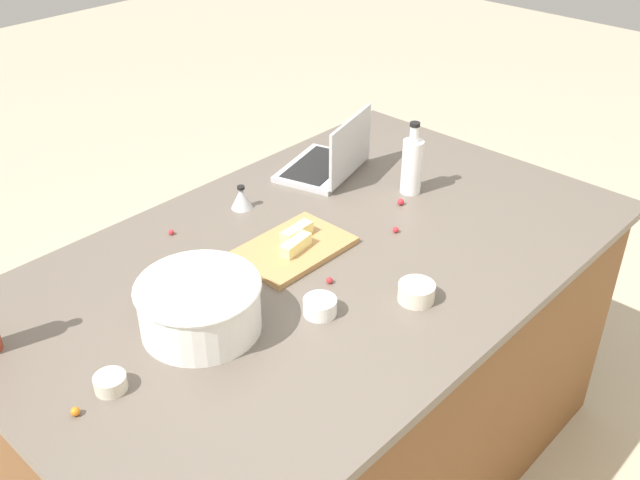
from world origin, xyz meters
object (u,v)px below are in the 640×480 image
object	(u,v)px
ramekin_small	(416,292)
ramekin_wide	(320,306)
mixing_bowl_large	(200,305)
cutting_board	(293,248)
ramekin_medium	(110,383)
kitchen_timer	(242,198)
laptop	(330,161)
bottle_vinegar	(412,165)
butter_stick_right	(296,245)
butter_stick_left	(296,233)

from	to	relation	value
ramekin_small	ramekin_wide	distance (m)	0.26
mixing_bowl_large	cutting_board	bearing A→B (deg)	-168.75
ramekin_medium	kitchen_timer	world-z (taller)	kitchen_timer
laptop	bottle_vinegar	world-z (taller)	bottle_vinegar
laptop	bottle_vinegar	xyz separation A→B (m)	(-0.08, 0.29, 0.05)
bottle_vinegar	ramekin_wide	world-z (taller)	bottle_vinegar
mixing_bowl_large	ramekin_small	world-z (taller)	mixing_bowl_large
cutting_board	ramekin_small	bearing A→B (deg)	97.72
laptop	ramekin_wide	world-z (taller)	laptop
mixing_bowl_large	bottle_vinegar	bearing A→B (deg)	-176.90
laptop	ramekin_small	bearing A→B (deg)	59.58
cutting_board	ramekin_medium	distance (m)	0.69
mixing_bowl_large	ramekin_small	bearing A→B (deg)	144.90
ramekin_wide	kitchen_timer	bearing A→B (deg)	-112.47
cutting_board	butter_stick_right	size ratio (longest dim) A/B	3.02
laptop	butter_stick_left	bearing A→B (deg)	30.01
laptop	butter_stick_left	world-z (taller)	laptop
ramekin_small	ramekin_wide	size ratio (longest dim) A/B	1.12
bottle_vinegar	laptop	bearing A→B (deg)	-73.87
mixing_bowl_large	butter_stick_left	distance (m)	0.45
mixing_bowl_large	butter_stick_right	xyz separation A→B (m)	(-0.39, -0.06, -0.04)
butter_stick_right	ramekin_medium	distance (m)	0.67
bottle_vinegar	cutting_board	size ratio (longest dim) A/B	0.74
bottle_vinegar	ramekin_wide	distance (m)	0.72
cutting_board	ramekin_medium	size ratio (longest dim) A/B	4.50
butter_stick_left	ramekin_small	xyz separation A→B (m)	(-0.02, 0.42, -0.01)
butter_stick_right	ramekin_wide	xyz separation A→B (m)	(0.15, 0.23, -0.01)
butter_stick_left	ramekin_small	size ratio (longest dim) A/B	1.13
ramekin_medium	ramekin_wide	distance (m)	0.54
bottle_vinegar	cutting_board	bearing A→B (deg)	-3.29
laptop	cutting_board	xyz separation A→B (m)	(0.44, 0.26, -0.04)
bottle_vinegar	butter_stick_left	bearing A→B (deg)	-6.17
bottle_vinegar	kitchen_timer	xyz separation A→B (m)	(0.45, -0.33, -0.06)
ramekin_medium	kitchen_timer	size ratio (longest dim) A/B	0.96
ramekin_small	ramekin_medium	world-z (taller)	ramekin_small
mixing_bowl_large	butter_stick_right	distance (m)	0.40
ramekin_medium	cutting_board	bearing A→B (deg)	-171.60
laptop	ramekin_medium	distance (m)	1.18
ramekin_small	kitchen_timer	xyz separation A→B (m)	(-0.02, -0.70, 0.01)
laptop	butter_stick_right	xyz separation A→B (m)	(0.45, 0.28, -0.01)
butter_stick_right	ramekin_wide	world-z (taller)	butter_stick_right
ramekin_small	ramekin_wide	bearing A→B (deg)	-34.20
butter_stick_right	kitchen_timer	distance (m)	0.33
cutting_board	ramekin_medium	xyz separation A→B (m)	(0.68, 0.10, 0.01)
kitchen_timer	butter_stick_left	bearing A→B (deg)	83.09
mixing_bowl_large	ramekin_small	distance (m)	0.56
cutting_board	ramekin_medium	bearing A→B (deg)	8.40
kitchen_timer	laptop	bearing A→B (deg)	173.32
mixing_bowl_large	butter_stick_right	bearing A→B (deg)	-171.64
cutting_board	kitchen_timer	size ratio (longest dim) A/B	4.32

